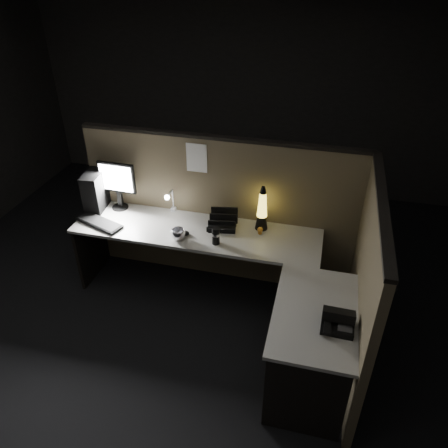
% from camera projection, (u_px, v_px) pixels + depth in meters
% --- Properties ---
extents(floor, '(6.00, 6.00, 0.00)m').
position_uv_depth(floor, '(195.00, 336.00, 3.91)').
color(floor, black).
rests_on(floor, ground).
extents(room_shell, '(6.00, 6.00, 6.00)m').
position_uv_depth(room_shell, '(186.00, 173.00, 3.02)').
color(room_shell, silver).
rests_on(room_shell, ground).
extents(partition_back, '(2.66, 0.06, 1.50)m').
position_uv_depth(partition_back, '(220.00, 212.00, 4.25)').
color(partition_back, brown).
rests_on(partition_back, ground).
extents(partition_right, '(0.06, 1.66, 1.50)m').
position_uv_depth(partition_right, '(363.00, 290.00, 3.31)').
color(partition_right, brown).
rests_on(partition_right, ground).
extents(desk, '(2.60, 1.60, 0.73)m').
position_uv_depth(desk, '(221.00, 271.00, 3.76)').
color(desk, '#B1AFA7').
rests_on(desk, ground).
extents(pc_tower, '(0.20, 0.38, 0.38)m').
position_uv_depth(pc_tower, '(96.00, 190.00, 4.29)').
color(pc_tower, black).
rests_on(pc_tower, desk).
extents(monitor, '(0.38, 0.16, 0.48)m').
position_uv_depth(monitor, '(117.00, 181.00, 4.22)').
color(monitor, black).
rests_on(monitor, desk).
extents(keyboard, '(0.50, 0.31, 0.02)m').
position_uv_depth(keyboard, '(99.00, 223.00, 4.11)').
color(keyboard, black).
rests_on(keyboard, desk).
extents(mouse, '(0.11, 0.08, 0.04)m').
position_uv_depth(mouse, '(184.00, 233.00, 3.95)').
color(mouse, black).
rests_on(mouse, desk).
extents(clip_lamp, '(0.05, 0.20, 0.25)m').
position_uv_depth(clip_lamp, '(170.00, 201.00, 4.18)').
color(clip_lamp, white).
rests_on(clip_lamp, desk).
extents(organizer, '(0.28, 0.26, 0.19)m').
position_uv_depth(organizer, '(223.00, 223.00, 4.05)').
color(organizer, black).
rests_on(organizer, desk).
extents(lava_lamp, '(0.12, 0.12, 0.43)m').
position_uv_depth(lava_lamp, '(262.00, 212.00, 3.95)').
color(lava_lamp, black).
rests_on(lava_lamp, desk).
extents(travel_mug, '(0.07, 0.07, 0.16)m').
position_uv_depth(travel_mug, '(216.00, 236.00, 3.80)').
color(travel_mug, black).
rests_on(travel_mug, desk).
extents(steel_mug, '(0.14, 0.14, 0.10)m').
position_uv_depth(steel_mug, '(178.00, 234.00, 3.88)').
color(steel_mug, silver).
rests_on(steel_mug, desk).
extents(figurine, '(0.05, 0.05, 0.05)m').
position_uv_depth(figurine, '(260.00, 230.00, 3.95)').
color(figurine, orange).
rests_on(figurine, desk).
extents(pinned_paper, '(0.19, 0.00, 0.28)m').
position_uv_depth(pinned_paper, '(197.00, 158.00, 3.96)').
color(pinned_paper, white).
rests_on(pinned_paper, partition_back).
extents(desk_phone, '(0.23, 0.24, 0.13)m').
position_uv_depth(desk_phone, '(337.00, 321.00, 2.99)').
color(desk_phone, black).
rests_on(desk_phone, desk).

